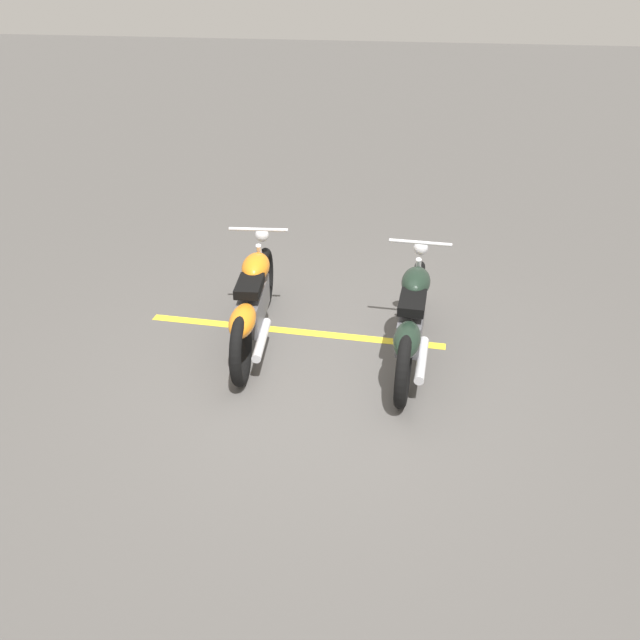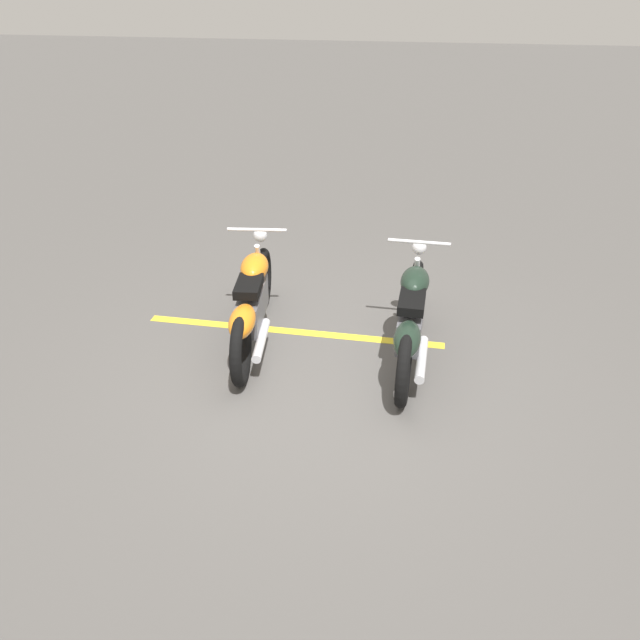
% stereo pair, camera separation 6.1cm
% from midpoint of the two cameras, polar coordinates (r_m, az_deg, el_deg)
% --- Properties ---
extents(ground_plane, '(60.00, 60.00, 0.00)m').
position_cam_midpoint_polar(ground_plane, '(6.04, 0.39, -5.12)').
color(ground_plane, '#514F4C').
extents(motorcycle_bright_foreground, '(2.23, 0.64, 1.04)m').
position_cam_midpoint_polar(motorcycle_bright_foreground, '(6.38, -5.80, 1.65)').
color(motorcycle_bright_foreground, black).
rests_on(motorcycle_bright_foreground, ground).
extents(motorcycle_dark_foreground, '(2.23, 0.62, 1.04)m').
position_cam_midpoint_polar(motorcycle_dark_foreground, '(6.12, 8.59, 0.13)').
color(motorcycle_dark_foreground, black).
rests_on(motorcycle_dark_foreground, ground).
extents(parking_stripe_near, '(0.17, 3.20, 0.01)m').
position_cam_midpoint_polar(parking_stripe_near, '(6.75, -2.10, -1.02)').
color(parking_stripe_near, yellow).
rests_on(parking_stripe_near, ground).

